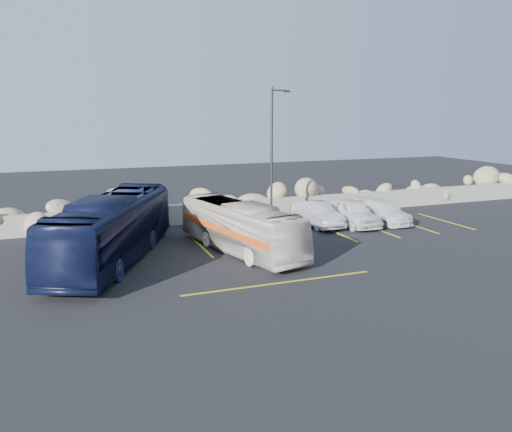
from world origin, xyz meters
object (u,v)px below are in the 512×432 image
object	(u,v)px
vintage_bus	(240,227)
car_c	(383,212)
car_a	(352,212)
car_b	(317,214)
tour_coach	(113,228)
lamppost	(273,153)

from	to	relation	value
vintage_bus	car_c	world-z (taller)	vintage_bus
car_a	car_b	xyz separation A→B (m)	(-2.05, 0.58, -0.07)
tour_coach	car_c	size ratio (longest dim) A/B	2.41
car_c	car_a	bearing A→B (deg)	-177.69
tour_coach	car_c	bearing A→B (deg)	33.63
tour_coach	car_a	size ratio (longest dim) A/B	2.36
lamppost	car_b	bearing A→B (deg)	-17.13
tour_coach	car_a	world-z (taller)	tour_coach
lamppost	tour_coach	bearing A→B (deg)	-157.80
vintage_bus	tour_coach	size ratio (longest dim) A/B	0.80
lamppost	car_b	size ratio (longest dim) A/B	1.89
car_b	car_c	size ratio (longest dim) A/B	0.95
lamppost	tour_coach	world-z (taller)	lamppost
car_a	car_c	distance (m)	2.22
car_b	car_c	distance (m)	4.29
lamppost	vintage_bus	bearing A→B (deg)	-128.83
vintage_bus	car_a	distance (m)	8.67
tour_coach	car_c	world-z (taller)	tour_coach
car_c	car_b	bearing A→B (deg)	173.70
vintage_bus	car_b	xyz separation A→B (m)	(6.07, 3.59, -0.50)
vintage_bus	car_c	size ratio (longest dim) A/B	1.94
tour_coach	vintage_bus	bearing A→B (deg)	19.26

